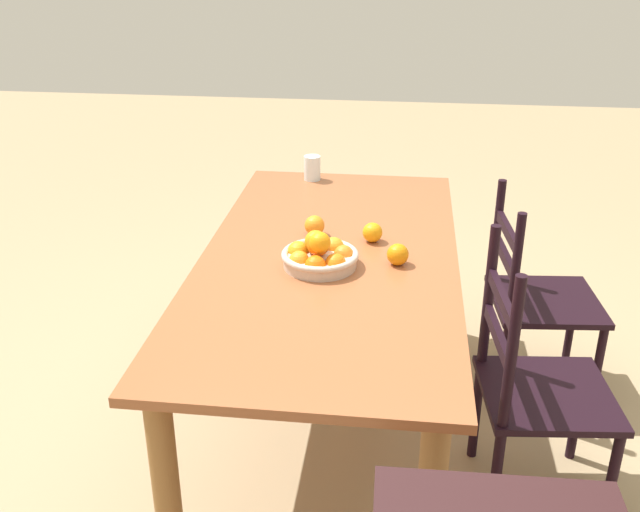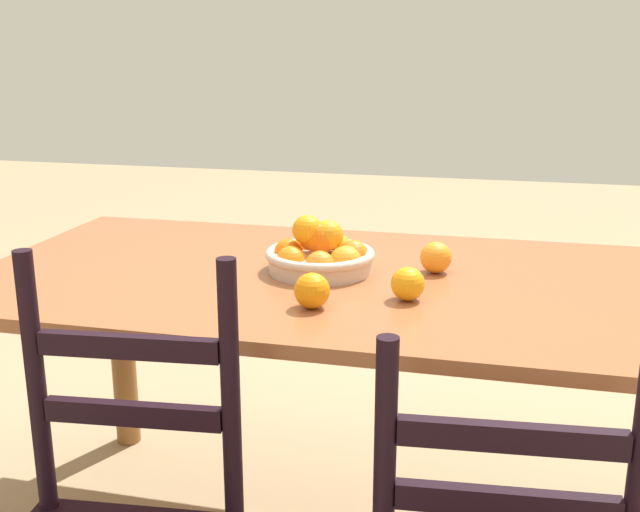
% 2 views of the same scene
% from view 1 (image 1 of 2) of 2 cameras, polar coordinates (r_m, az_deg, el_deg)
% --- Properties ---
extents(ground_plane, '(12.00, 12.00, 0.00)m').
position_cam_1_polar(ground_plane, '(3.10, 0.66, -12.94)').
color(ground_plane, tan).
extents(dining_table, '(1.91, 0.94, 0.77)m').
position_cam_1_polar(dining_table, '(2.75, 0.72, -2.05)').
color(dining_table, '#9A5733').
rests_on(dining_table, ground).
extents(chair_near_window, '(0.48, 0.48, 0.90)m').
position_cam_1_polar(chair_near_window, '(3.24, 16.47, -3.35)').
color(chair_near_window, black).
rests_on(chair_near_window, ground).
extents(chair_by_cabinet, '(0.47, 0.47, 0.96)m').
position_cam_1_polar(chair_by_cabinet, '(2.63, 16.38, -10.00)').
color(chair_by_cabinet, black).
rests_on(chair_by_cabinet, ground).
extents(fruit_bowl, '(0.28, 0.28, 0.14)m').
position_cam_1_polar(fruit_bowl, '(2.59, -0.04, 0.11)').
color(fruit_bowl, beige).
rests_on(fruit_bowl, dining_table).
extents(orange_loose_0, '(0.08, 0.08, 0.08)m').
position_cam_1_polar(orange_loose_0, '(2.81, 4.12, 1.85)').
color(orange_loose_0, orange).
rests_on(orange_loose_0, dining_table).
extents(orange_loose_1, '(0.08, 0.08, 0.08)m').
position_cam_1_polar(orange_loose_1, '(2.62, 6.08, 0.12)').
color(orange_loose_1, orange).
rests_on(orange_loose_1, dining_table).
extents(orange_loose_2, '(0.08, 0.08, 0.08)m').
position_cam_1_polar(orange_loose_2, '(2.86, -0.43, 2.41)').
color(orange_loose_2, orange).
rests_on(orange_loose_2, dining_table).
extents(drinking_glass, '(0.08, 0.08, 0.12)m').
position_cam_1_polar(drinking_glass, '(3.49, -0.61, 6.89)').
color(drinking_glass, silver).
rests_on(drinking_glass, dining_table).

